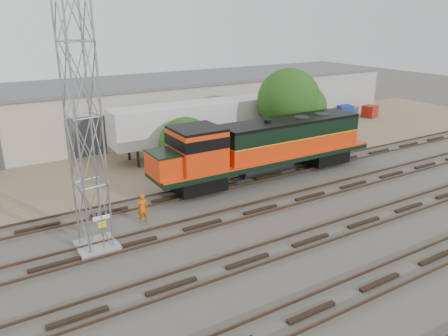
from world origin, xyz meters
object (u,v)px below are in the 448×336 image
locomotive (263,146)px  semi_trailer (198,122)px  signal_tower (84,121)px  worker (142,208)px

locomotive → semi_trailer: size_ratio=1.22×
signal_tower → worker: size_ratio=7.69×
signal_tower → worker: bearing=26.3°
locomotive → worker: size_ratio=10.01×
signal_tower → worker: 6.67m
locomotive → worker: 10.49m
signal_tower → semi_trailer: signal_tower is taller
signal_tower → worker: (3.09, 1.53, -5.71)m
worker → semi_trailer: semi_trailer is taller
locomotive → signal_tower: bearing=-164.0°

